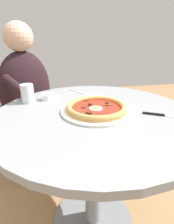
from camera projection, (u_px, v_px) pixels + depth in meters
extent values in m
cube|color=#9E754C|center=(93.00, 220.00, 1.14)|extent=(6.00, 6.00, 0.02)
cylinder|color=gray|center=(95.00, 115.00, 0.85)|extent=(0.95, 0.95, 0.03)
cylinder|color=gray|center=(94.00, 174.00, 0.99)|extent=(0.10, 0.10, 0.70)
cylinder|color=gray|center=(93.00, 218.00, 1.13)|extent=(0.49, 0.49, 0.02)
cylinder|color=white|center=(96.00, 111.00, 0.84)|extent=(0.33, 0.33, 0.01)
cylinder|color=tan|center=(96.00, 109.00, 0.83)|extent=(0.28, 0.28, 0.01)
torus|color=tan|center=(97.00, 107.00, 0.83)|extent=(0.28, 0.28, 0.03)
cylinder|color=red|center=(97.00, 108.00, 0.83)|extent=(0.27, 0.27, 0.00)
cylinder|color=white|center=(96.00, 108.00, 0.82)|extent=(0.06, 0.06, 0.00)
ellipsoid|color=yellow|center=(96.00, 108.00, 0.82)|extent=(0.03, 0.03, 0.02)
ellipsoid|color=#4C2D19|center=(87.00, 100.00, 0.92)|extent=(0.03, 0.03, 0.01)
ellipsoid|color=brown|center=(108.00, 105.00, 0.86)|extent=(0.03, 0.04, 0.01)
ellipsoid|color=#3D2314|center=(89.00, 113.00, 0.76)|extent=(0.03, 0.04, 0.01)
ellipsoid|color=#3D2314|center=(90.00, 104.00, 0.86)|extent=(0.03, 0.03, 0.01)
ellipsoid|color=#4C2D19|center=(84.00, 107.00, 0.83)|extent=(0.03, 0.04, 0.01)
ellipsoid|color=#3D2314|center=(107.00, 103.00, 0.89)|extent=(0.03, 0.03, 0.01)
ellipsoid|color=#2D6B28|center=(82.00, 102.00, 0.89)|extent=(0.01, 0.01, 0.00)
ellipsoid|color=#2D6B28|center=(96.00, 118.00, 0.72)|extent=(0.01, 0.01, 0.00)
ellipsoid|color=#2D6B28|center=(99.00, 105.00, 0.86)|extent=(0.01, 0.01, 0.00)
cylinder|color=silver|center=(27.00, 93.00, 0.94)|extent=(0.07, 0.07, 0.10)
cylinder|color=silver|center=(28.00, 100.00, 0.96)|extent=(0.06, 0.06, 0.02)
cube|color=black|center=(153.00, 114.00, 0.81)|extent=(0.06, 0.09, 0.01)
cylinder|color=white|center=(47.00, 97.00, 0.99)|extent=(0.06, 0.06, 0.03)
cylinder|color=olive|center=(47.00, 95.00, 0.99)|extent=(0.05, 0.05, 0.01)
cube|color=#BCBCC1|center=(77.00, 92.00, 1.13)|extent=(0.15, 0.08, 0.00)
cube|color=#282833|center=(33.00, 145.00, 1.51)|extent=(0.42, 0.44, 0.45)
ellipsoid|color=black|center=(25.00, 88.00, 1.32)|extent=(0.40, 0.45, 0.53)
sphere|color=tan|center=(18.00, 37.00, 1.18)|extent=(0.19, 0.19, 0.19)
cylinder|color=black|center=(17.00, 87.00, 1.05)|extent=(0.24, 0.21, 0.13)
sphere|color=tan|center=(27.00, 95.00, 1.01)|extent=(0.07, 0.07, 0.07)
cube|color=beige|center=(27.00, 118.00, 1.45)|extent=(0.54, 0.54, 0.02)
cube|color=beige|center=(13.00, 89.00, 1.49)|extent=(0.21, 0.31, 0.41)
cylinder|color=#B7B2A8|center=(20.00, 161.00, 1.32)|extent=(0.02, 0.02, 0.45)
cylinder|color=#B7B2A8|center=(59.00, 143.00, 1.54)|extent=(0.02, 0.02, 0.45)
cylinder|color=#B7B2A8|center=(2.00, 142.00, 1.55)|extent=(0.02, 0.02, 0.45)
cylinder|color=#B7B2A8|center=(38.00, 129.00, 1.77)|extent=(0.02, 0.02, 0.45)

